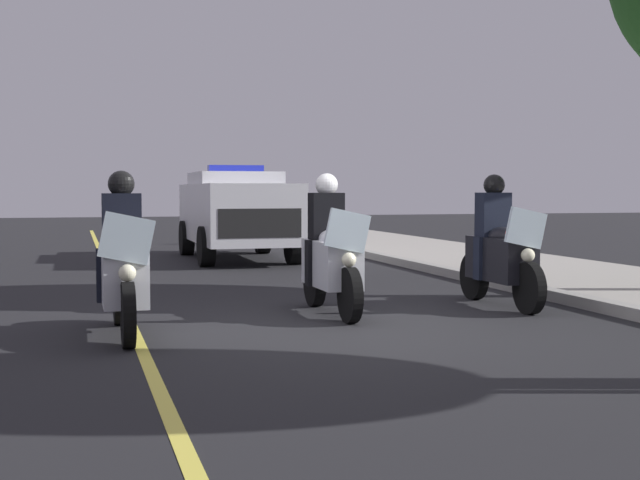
{
  "coord_description": "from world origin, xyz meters",
  "views": [
    {
      "loc": [
        9.03,
        -2.9,
        1.52
      ],
      "look_at": [
        -1.11,
        0.0,
        0.9
      ],
      "focal_mm": 48.28,
      "sensor_mm": 36.0,
      "label": 1
    }
  ],
  "objects_px": {
    "police_motorcycle_lead_right": "(331,257)",
    "police_motorcycle_lead_left": "(123,269)",
    "police_motorcycle_trailing": "(500,253)",
    "cyclist_background": "(271,214)",
    "police_suv": "(237,210)"
  },
  "relations": [
    {
      "from": "police_motorcycle_lead_right",
      "to": "cyclist_background",
      "type": "xyz_separation_m",
      "value": [
        -13.32,
        2.27,
        0.14
      ]
    },
    {
      "from": "police_motorcycle_lead_left",
      "to": "police_motorcycle_trailing",
      "type": "height_order",
      "value": "same"
    },
    {
      "from": "police_motorcycle_lead_left",
      "to": "police_motorcycle_trailing",
      "type": "relative_size",
      "value": 1.0
    },
    {
      "from": "police_motorcycle_trailing",
      "to": "police_suv",
      "type": "xyz_separation_m",
      "value": [
        -8.4,
        -1.91,
        0.37
      ]
    },
    {
      "from": "police_suv",
      "to": "cyclist_background",
      "type": "distance_m",
      "value": 5.22
    },
    {
      "from": "police_motorcycle_lead_right",
      "to": "cyclist_background",
      "type": "height_order",
      "value": "police_motorcycle_lead_right"
    },
    {
      "from": "police_motorcycle_lead_left",
      "to": "police_suv",
      "type": "relative_size",
      "value": 0.44
    },
    {
      "from": "police_motorcycle_lead_right",
      "to": "police_suv",
      "type": "relative_size",
      "value": 0.44
    },
    {
      "from": "police_motorcycle_lead_right",
      "to": "police_motorcycle_trailing",
      "type": "height_order",
      "value": "same"
    },
    {
      "from": "police_motorcycle_lead_right",
      "to": "police_motorcycle_trailing",
      "type": "relative_size",
      "value": 1.0
    },
    {
      "from": "police_motorcycle_lead_left",
      "to": "police_motorcycle_lead_right",
      "type": "xyz_separation_m",
      "value": [
        -0.89,
        2.52,
        0.0
      ]
    },
    {
      "from": "police_motorcycle_trailing",
      "to": "cyclist_background",
      "type": "distance_m",
      "value": 13.26
    },
    {
      "from": "police_motorcycle_lead_left",
      "to": "police_motorcycle_lead_right",
      "type": "relative_size",
      "value": 1.0
    },
    {
      "from": "police_motorcycle_lead_right",
      "to": "police_motorcycle_trailing",
      "type": "distance_m",
      "value": 2.31
    },
    {
      "from": "police_motorcycle_lead_right",
      "to": "police_motorcycle_lead_left",
      "type": "bearing_deg",
      "value": -70.56
    }
  ]
}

